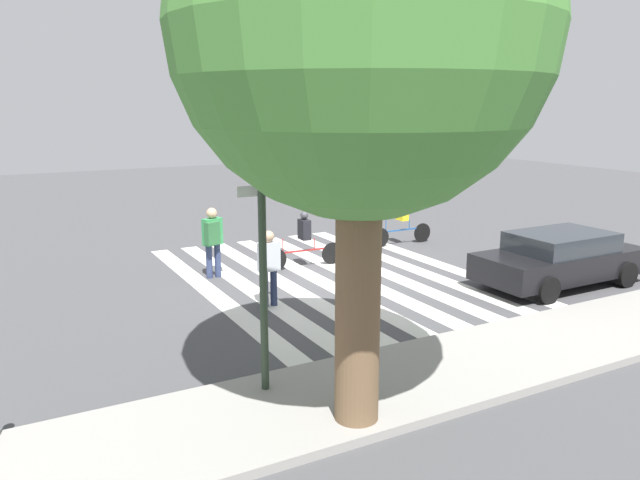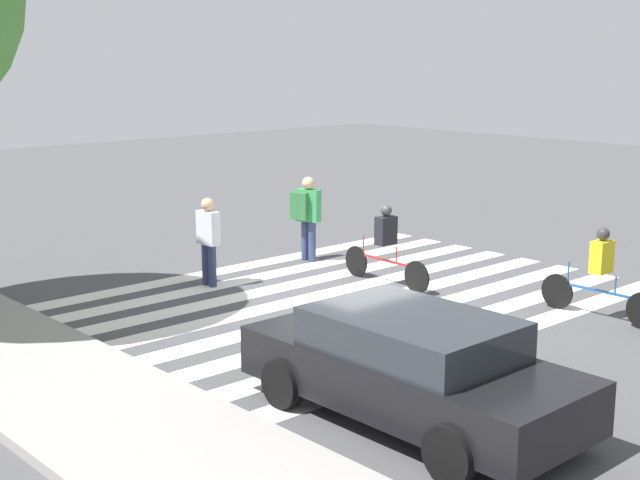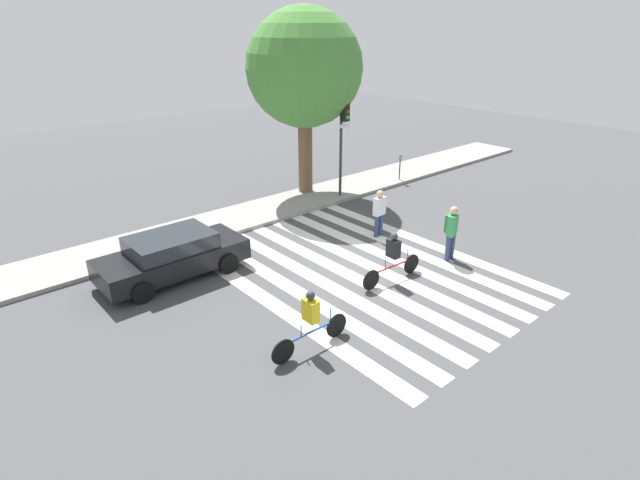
{
  "view_description": "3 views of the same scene",
  "coord_description": "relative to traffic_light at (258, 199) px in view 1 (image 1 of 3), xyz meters",
  "views": [
    {
      "loc": [
        7.85,
        13.84,
        4.5
      ],
      "look_at": [
        0.7,
        0.69,
        1.18
      ],
      "focal_mm": 35.0,
      "sensor_mm": 36.0,
      "label": 1
    },
    {
      "loc": [
        -11.43,
        11.24,
        4.43
      ],
      "look_at": [
        0.78,
        0.13,
        0.97
      ],
      "focal_mm": 50.0,
      "sensor_mm": 36.0,
      "label": 2
    },
    {
      "loc": [
        -10.13,
        -9.69,
        7.21
      ],
      "look_at": [
        -1.08,
        0.7,
        1.13
      ],
      "focal_mm": 28.0,
      "sensor_mm": 36.0,
      "label": 3
    }
  ],
  "objects": [
    {
      "name": "sidewalk_curb",
      "position": [
        -4.31,
        0.83,
        -3.04
      ],
      "size": [
        36.0,
        2.5,
        0.14
      ],
      "color": "gray",
      "rests_on": "ground_plane"
    },
    {
      "name": "street_tree",
      "position": [
        -0.75,
        1.59,
        2.27
      ],
      "size": [
        4.83,
        4.83,
        7.83
      ],
      "color": "brown",
      "rests_on": "ground_plane"
    },
    {
      "name": "pedestrian_adult_yellow_jacket",
      "position": [
        -1.53,
        -6.71,
        -2.03
      ],
      "size": [
        0.56,
        0.54,
        1.85
      ],
      "rotation": [
        0.0,
        0.0,
        3.48
      ],
      "color": "navy",
      "rests_on": "ground_plane"
    },
    {
      "name": "pedestrian_adult_tall_backpack",
      "position": [
        -1.86,
        -3.89,
        -2.13
      ],
      "size": [
        0.5,
        0.26,
        1.74
      ],
      "rotation": [
        0.0,
        0.0,
        3.21
      ],
      "color": "navy",
      "rests_on": "ground_plane"
    },
    {
      "name": "crosswalk_stripes",
      "position": [
        -4.31,
        -5.42,
        -3.1
      ],
      "size": [
        7.05,
        10.0,
        0.01
      ],
      "color": "silver",
      "rests_on": "ground_plane"
    },
    {
      "name": "cyclist_near_curb",
      "position": [
        -4.09,
        -6.5,
        -2.25
      ],
      "size": [
        2.33,
        0.41,
        1.58
      ],
      "rotation": [
        0.0,
        0.0,
        -0.05
      ],
      "color": "black",
      "rests_on": "ground_plane"
    },
    {
      "name": "cyclist_mid_street",
      "position": [
        -8.12,
        -7.52,
        -2.25
      ],
      "size": [
        2.27,
        0.4,
        1.59
      ],
      "rotation": [
        0.0,
        0.0,
        -0.01
      ],
      "color": "black",
      "rests_on": "ground_plane"
    },
    {
      "name": "ground_plane",
      "position": [
        -4.31,
        -5.42,
        -3.11
      ],
      "size": [
        60.0,
        60.0,
        0.0
      ],
      "primitive_type": "plane",
      "color": "#444447"
    },
    {
      "name": "car_parked_silver_sedan",
      "position": [
        -8.87,
        -1.91,
        -2.4
      ],
      "size": [
        4.43,
        1.99,
        1.36
      ],
      "rotation": [
        0.0,
        0.0,
        -0.0
      ],
      "color": "black",
      "rests_on": "ground_plane"
    },
    {
      "name": "traffic_light",
      "position": [
        0.0,
        0.0,
        0.0
      ],
      "size": [
        0.6,
        0.5,
        4.43
      ],
      "color": "#283828",
      "rests_on": "ground_plane"
    }
  ]
}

